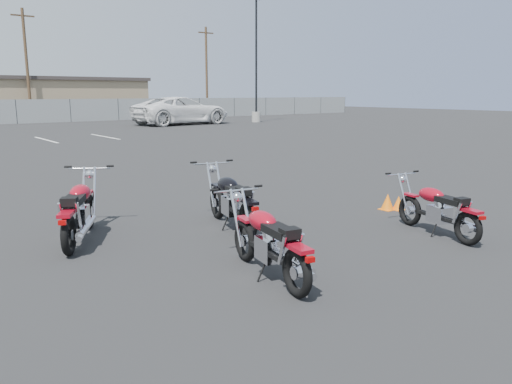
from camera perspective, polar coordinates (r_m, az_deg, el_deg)
ground at (r=8.01m, az=1.49°, el=-5.40°), size 120.00×120.00×0.00m
motorcycle_front_red at (r=8.28m, az=-19.54°, el=-2.06°), size 1.46×2.05×1.06m
motorcycle_second_black at (r=8.54m, az=-2.74°, el=-1.03°), size 0.98×2.14×1.05m
motorcycle_third_red at (r=6.28m, az=1.55°, el=-5.79°), size 0.86×2.04×1.00m
motorcycle_rear_red at (r=8.68m, az=20.10°, el=-1.91°), size 0.84×1.88×0.93m
training_cone_near at (r=10.30m, az=14.80°, el=-1.09°), size 0.27×0.27×0.32m
training_cone_far at (r=10.35m, az=15.97°, el=-1.21°), size 0.24×0.24×0.28m
light_pole_east at (r=40.04m, az=0.03°, el=11.42°), size 0.80×0.70×9.41m
tan_building_east at (r=52.11m, az=-21.42°, el=10.05°), size 14.40×9.40×3.70m
utility_pole_c at (r=46.30m, az=-24.73°, el=13.24°), size 1.80×0.24×9.00m
utility_pole_d at (r=54.31m, az=-5.67°, el=13.76°), size 1.80×0.24×9.00m
white_van at (r=37.48m, az=-8.52°, el=10.08°), size 3.89×8.56×3.17m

